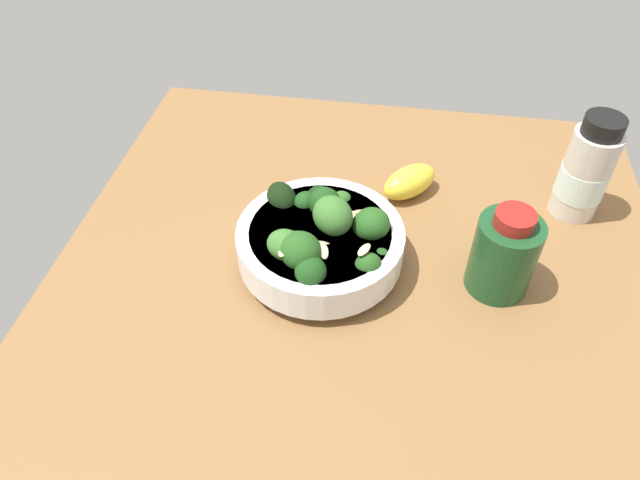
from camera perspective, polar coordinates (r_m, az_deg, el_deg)
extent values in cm
cube|color=brown|center=(70.31, 3.80, -3.79)|extent=(71.66, 71.66, 3.89)
cylinder|color=white|center=(68.63, 0.00, -1.98)|extent=(10.50, 10.50, 1.33)
cylinder|color=white|center=(66.72, 0.00, -0.41)|extent=(19.08, 19.08, 3.99)
cylinder|color=silver|center=(65.60, 0.00, 0.57)|extent=(16.10, 16.10, 0.80)
cylinder|color=#2F662B|center=(71.18, -3.68, 2.90)|extent=(2.01, 1.72, 1.89)
ellipsoid|color=black|center=(69.90, -3.76, 4.09)|extent=(6.22, 5.74, 4.77)
cylinder|color=#589D47|center=(64.10, -2.15, -1.33)|extent=(1.44, 1.57, 1.27)
ellipsoid|color=#2D6023|center=(62.98, -2.19, -0.33)|extent=(5.70, 5.36, 4.48)
cylinder|color=#4A8F3C|center=(63.30, -1.85, -2.24)|extent=(2.22, 1.97, 1.69)
ellipsoid|color=#23511C|center=(61.96, -1.89, -1.07)|extent=(6.07, 5.89, 6.77)
cylinder|color=#3C7A32|center=(70.24, -1.41, 2.88)|extent=(1.67, 1.51, 1.32)
ellipsoid|color=#194216|center=(69.30, -1.43, 3.76)|extent=(4.08, 4.10, 2.59)
cylinder|color=#4A8F3C|center=(64.90, 5.81, -2.54)|extent=(1.39, 1.37, 1.40)
ellipsoid|color=#194216|center=(63.93, 5.89, -1.73)|extent=(3.23, 3.10, 2.68)
cylinder|color=#3C7A32|center=(66.31, 1.02, 1.11)|extent=(1.55, 1.47, 1.60)
ellipsoid|color=#386B2B|center=(65.14, 1.04, 2.19)|extent=(4.55, 4.97, 3.50)
cylinder|color=#3C7A32|center=(70.70, -0.14, 3.24)|extent=(1.55, 1.58, 1.61)
ellipsoid|color=black|center=(69.71, -0.15, 4.17)|extent=(4.78, 4.52, 4.04)
cylinder|color=#3C7A32|center=(69.43, 0.43, 2.45)|extent=(2.08, 2.14, 1.41)
ellipsoid|color=#194216|center=(68.16, 0.44, 3.64)|extent=(5.65, 5.27, 4.49)
cylinder|color=#589D47|center=(62.19, -0.91, -4.22)|extent=(2.12, 1.97, 1.66)
ellipsoid|color=#194216|center=(60.85, -0.92, -3.11)|extent=(4.18, 4.52, 3.94)
cylinder|color=#3C7A32|center=(71.18, 2.09, 2.96)|extent=(1.30, 1.13, 1.73)
ellipsoid|color=#2D6023|center=(70.20, 2.12, 3.86)|extent=(3.22, 3.28, 3.48)
cylinder|color=#3C7A32|center=(63.50, 4.63, -3.37)|extent=(1.50, 1.73, 1.48)
ellipsoid|color=#23511C|center=(62.42, 4.71, -2.47)|extent=(3.98, 4.13, 3.68)
cylinder|color=#4A8F3C|center=(66.75, 4.91, 0.49)|extent=(1.81, 1.75, 1.56)
ellipsoid|color=#23511C|center=(65.62, 5.00, 1.52)|extent=(4.66, 5.82, 5.10)
cylinder|color=#4A8F3C|center=(65.51, 1.23, 1.26)|extent=(1.59, 1.70, 1.43)
ellipsoid|color=#386B2B|center=(64.32, 1.25, 2.39)|extent=(7.01, 7.21, 5.51)
cylinder|color=#2F662B|center=(64.28, -3.23, -1.71)|extent=(1.97, 2.02, 1.74)
ellipsoid|color=#386B2B|center=(62.94, -3.30, -0.54)|extent=(5.19, 5.74, 3.61)
ellipsoid|color=#DBBC84|center=(61.39, 4.32, -0.95)|extent=(2.06, 1.85, 0.87)
ellipsoid|color=#DBBC84|center=(67.26, 2.95, 2.53)|extent=(1.55, 2.03, 0.70)
ellipsoid|color=#DBBC84|center=(61.33, -3.68, -1.13)|extent=(1.99, 1.31, 0.91)
ellipsoid|color=#DBBC84|center=(62.69, 0.22, -0.27)|extent=(1.68, 2.06, 1.40)
ellipsoid|color=#DBBC84|center=(65.92, 3.90, 2.79)|extent=(1.82, 2.07, 0.93)
ellipsoid|color=#DBBC84|center=(63.56, 1.02, 1.73)|extent=(1.61, 2.05, 0.85)
ellipsoid|color=#DBBC84|center=(61.60, 0.36, -1.09)|extent=(1.89, 1.52, 1.28)
ellipsoid|color=yellow|center=(77.98, 8.74, 5.64)|extent=(8.61, 8.67, 4.15)
cylinder|color=beige|center=(79.20, 24.41, 5.90)|extent=(5.78, 5.78, 11.81)
cylinder|color=black|center=(75.49, 25.97, 9.99)|extent=(4.73, 4.73, 2.13)
cylinder|color=silver|center=(79.83, 24.18, 5.29)|extent=(5.90, 5.90, 4.06)
cylinder|color=#194723|center=(66.42, 17.49, -1.76)|extent=(7.06, 7.06, 9.21)
cylinder|color=maroon|center=(62.80, 18.53, 1.63)|extent=(4.27, 4.27, 1.57)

